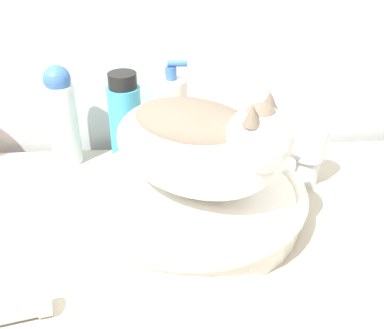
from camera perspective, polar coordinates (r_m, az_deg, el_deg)
The scene contains 6 objects.
sink_basin at distance 0.81m, azimuth -0.06°, elevation -4.17°, with size 0.38×0.38×0.06m.
cat at distance 0.75m, azimuth 0.74°, elevation 2.64°, with size 0.33×0.34×0.18m.
faucet at distance 0.90m, azimuth 13.19°, elevation 1.42°, with size 0.12×0.08×0.12m.
lotion_bottle_white at distance 0.97m, azimuth -15.27°, elevation 5.58°, with size 0.06×0.06×0.20m.
mouthwash_bottle at distance 0.96m, azimuth -8.05°, elevation 5.26°, with size 0.06×0.06×0.19m.
soap_pump_bottle at distance 0.96m, azimuth -2.54°, elevation 5.40°, with size 0.06×0.06×0.21m.
Camera 1 is at (0.00, -0.39, 1.38)m, focal length 45.00 mm.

